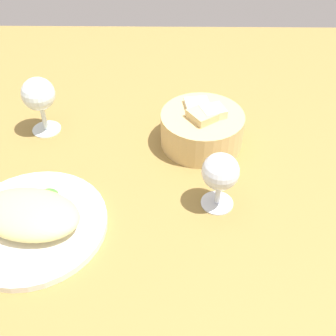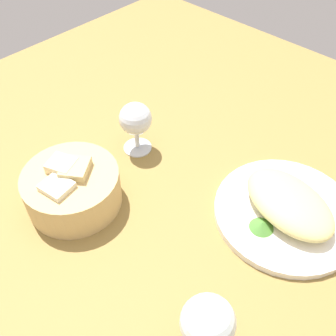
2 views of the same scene
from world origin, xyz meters
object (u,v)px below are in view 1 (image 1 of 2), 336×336
Objects in this scene: bread_basket at (202,128)px; wine_glass_far at (39,97)px; plate at (33,225)px; wine_glass_near at (220,174)px.

wine_glass_far is at bearing 173.30° from bread_basket.
wine_glass_far reaches higher than plate.
wine_glass_far is (-4.12, 28.25, 8.03)cm from plate.
plate is 2.00× the size of wine_glass_far.
wine_glass_far is (-36.57, 22.11, 1.27)cm from wine_glass_near.
wine_glass_far is at bearing 148.84° from wine_glass_near.
plate is 1.49× the size of bread_basket.
wine_glass_near reaches higher than plate.
wine_glass_near is (2.11, -18.07, 3.52)cm from bread_basket.
plate is 38.95cm from bread_basket.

